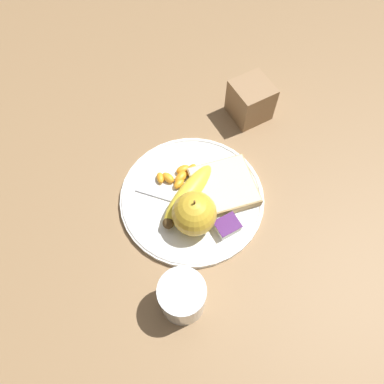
# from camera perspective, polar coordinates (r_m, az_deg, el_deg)

# --- Properties ---
(ground_plane) EXTENTS (3.00, 3.00, 0.00)m
(ground_plane) POSITION_cam_1_polar(r_m,az_deg,el_deg) (0.75, 0.00, -1.14)
(ground_plane) COLOR olive
(plate) EXTENTS (0.29, 0.29, 0.01)m
(plate) POSITION_cam_1_polar(r_m,az_deg,el_deg) (0.75, 0.00, -0.86)
(plate) COLOR white
(plate) RESTS_ON ground_plane
(juice_glass) EXTENTS (0.08, 0.08, 0.09)m
(juice_glass) POSITION_cam_1_polar(r_m,az_deg,el_deg) (0.65, -1.48, -15.73)
(juice_glass) COLOR silver
(juice_glass) RESTS_ON ground_plane
(apple) EXTENTS (0.08, 0.08, 0.09)m
(apple) POSITION_cam_1_polar(r_m,az_deg,el_deg) (0.68, 0.35, -3.31)
(apple) COLOR gold
(apple) RESTS_ON plate
(banana) EXTENTS (0.15, 0.10, 0.04)m
(banana) POSITION_cam_1_polar(r_m,az_deg,el_deg) (0.72, -0.51, -0.71)
(banana) COLOR yellow
(banana) RESTS_ON plate
(bread_slice) EXTENTS (0.14, 0.14, 0.02)m
(bread_slice) POSITION_cam_1_polar(r_m,az_deg,el_deg) (0.74, 4.85, 0.84)
(bread_slice) COLOR tan
(bread_slice) RESTS_ON plate
(fork) EXTENTS (0.13, 0.14, 0.00)m
(fork) POSITION_cam_1_polar(r_m,az_deg,el_deg) (0.74, -0.94, -1.72)
(fork) COLOR silver
(fork) RESTS_ON plate
(jam_packet) EXTENTS (0.04, 0.04, 0.02)m
(jam_packet) POSITION_cam_1_polar(r_m,az_deg,el_deg) (0.71, 5.39, -5.21)
(jam_packet) COLOR silver
(jam_packet) RESTS_ON plate
(orange_segment_0) EXTENTS (0.03, 0.03, 0.02)m
(orange_segment_0) POSITION_cam_1_polar(r_m,az_deg,el_deg) (0.76, -3.66, 2.19)
(orange_segment_0) COLOR orange
(orange_segment_0) RESTS_ON plate
(orange_segment_1) EXTENTS (0.02, 0.03, 0.01)m
(orange_segment_1) POSITION_cam_1_polar(r_m,az_deg,el_deg) (0.76, -4.87, 2.17)
(orange_segment_1) COLOR orange
(orange_segment_1) RESTS_ON plate
(orange_segment_2) EXTENTS (0.03, 0.03, 0.02)m
(orange_segment_2) POSITION_cam_1_polar(r_m,az_deg,el_deg) (0.76, -0.06, 3.36)
(orange_segment_2) COLOR orange
(orange_segment_2) RESTS_ON plate
(orange_segment_3) EXTENTS (0.03, 0.03, 0.01)m
(orange_segment_3) POSITION_cam_1_polar(r_m,az_deg,el_deg) (0.75, -2.00, 1.30)
(orange_segment_3) COLOR orange
(orange_segment_3) RESTS_ON plate
(orange_segment_4) EXTENTS (0.03, 0.02, 0.02)m
(orange_segment_4) POSITION_cam_1_polar(r_m,az_deg,el_deg) (0.77, -1.36, 3.45)
(orange_segment_4) COLOR orange
(orange_segment_4) RESTS_ON plate
(orange_segment_5) EXTENTS (0.04, 0.03, 0.02)m
(orange_segment_5) POSITION_cam_1_polar(r_m,az_deg,el_deg) (0.75, -2.02, 2.12)
(orange_segment_5) COLOR orange
(orange_segment_5) RESTS_ON plate
(condiment_caddy) EXTENTS (0.08, 0.08, 0.09)m
(condiment_caddy) POSITION_cam_1_polar(r_m,az_deg,el_deg) (0.85, 8.91, 13.61)
(condiment_caddy) COLOR #93704C
(condiment_caddy) RESTS_ON ground_plane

